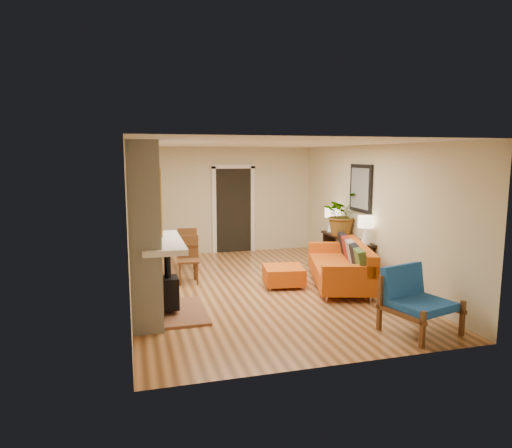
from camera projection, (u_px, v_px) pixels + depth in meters
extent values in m
plane|color=tan|center=(259.00, 287.00, 8.36)|extent=(6.50, 6.50, 0.00)
plane|color=white|center=(259.00, 144.00, 7.97)|extent=(6.50, 6.50, 0.00)
plane|color=beige|center=(223.00, 200.00, 11.26)|extent=(4.50, 0.00, 4.50)
plane|color=beige|center=(338.00, 255.00, 5.07)|extent=(4.50, 0.00, 4.50)
plane|color=beige|center=(129.00, 222.00, 7.57)|extent=(0.00, 6.50, 6.50)
plane|color=beige|center=(372.00, 213.00, 8.75)|extent=(0.00, 6.50, 6.50)
cube|color=black|center=(233.00, 210.00, 11.34)|extent=(0.88, 0.06, 2.10)
cube|color=white|center=(214.00, 211.00, 11.20)|extent=(0.10, 0.08, 2.18)
cube|color=white|center=(253.00, 210.00, 11.45)|extent=(0.10, 0.08, 2.18)
cube|color=white|center=(233.00, 166.00, 11.17)|extent=(1.08, 0.08, 0.10)
cube|color=black|center=(361.00, 188.00, 9.06)|extent=(0.04, 0.85, 0.95)
cube|color=slate|center=(360.00, 188.00, 9.05)|extent=(0.01, 0.70, 0.80)
cube|color=black|center=(131.00, 212.00, 7.90)|extent=(0.06, 0.95, 0.02)
cube|color=black|center=(130.00, 195.00, 7.85)|extent=(0.06, 0.95, 0.02)
cube|color=white|center=(142.00, 193.00, 6.59)|extent=(0.42, 1.50, 1.48)
cube|color=white|center=(145.00, 280.00, 6.78)|extent=(0.42, 1.50, 1.12)
cube|color=white|center=(161.00, 242.00, 6.77)|extent=(0.60, 1.68, 0.08)
cube|color=black|center=(160.00, 286.00, 6.86)|extent=(0.03, 0.72, 0.78)
cube|color=brown|center=(181.00, 312.00, 7.00)|extent=(0.75, 1.30, 0.04)
cube|color=black|center=(168.00, 293.00, 6.90)|extent=(0.30, 0.36, 0.48)
cylinder|color=black|center=(168.00, 264.00, 6.84)|extent=(0.10, 0.10, 0.40)
cube|color=gold|center=(158.00, 200.00, 6.67)|extent=(0.04, 0.95, 0.95)
cube|color=silver|center=(160.00, 200.00, 6.67)|extent=(0.01, 0.82, 0.82)
cylinder|color=silver|center=(327.00, 298.00, 7.56)|extent=(0.05, 0.05, 0.10)
cylinder|color=silver|center=(370.00, 298.00, 7.56)|extent=(0.05, 0.05, 0.10)
cylinder|color=silver|center=(314.00, 270.00, 9.46)|extent=(0.05, 0.05, 0.10)
cylinder|color=silver|center=(348.00, 270.00, 9.45)|extent=(0.05, 0.05, 0.10)
cube|color=orange|center=(339.00, 272.00, 8.48)|extent=(1.49, 2.34, 0.31)
cube|color=orange|center=(359.00, 254.00, 8.42)|extent=(0.79, 2.14, 0.36)
cube|color=orange|center=(350.00, 272.00, 7.46)|extent=(0.94, 0.43, 0.21)
cube|color=orange|center=(331.00, 247.00, 9.42)|extent=(0.94, 0.43, 0.21)
cube|color=#49622A|center=(361.00, 262.00, 7.60)|extent=(0.31, 0.45, 0.43)
cube|color=black|center=(356.00, 256.00, 8.01)|extent=(0.31, 0.45, 0.43)
cube|color=gray|center=(351.00, 252.00, 8.42)|extent=(0.31, 0.45, 0.43)
cube|color=maroon|center=(348.00, 248.00, 8.78)|extent=(0.31, 0.45, 0.43)
cube|color=black|center=(344.00, 244.00, 9.18)|extent=(0.31, 0.45, 0.43)
cylinder|color=silver|center=(271.00, 289.00, 8.15)|extent=(0.04, 0.04, 0.06)
cylinder|color=silver|center=(302.00, 288.00, 8.22)|extent=(0.04, 0.04, 0.06)
cylinder|color=silver|center=(266.00, 280.00, 8.72)|extent=(0.04, 0.04, 0.06)
cylinder|color=silver|center=(296.00, 279.00, 8.79)|extent=(0.04, 0.04, 0.06)
cube|color=orange|center=(284.00, 275.00, 8.44)|extent=(0.81, 0.81, 0.30)
cube|color=brown|center=(400.00, 314.00, 5.98)|extent=(0.27, 0.81, 0.05)
cube|color=brown|center=(423.00, 330.00, 5.69)|extent=(0.07, 0.07, 0.48)
cube|color=brown|center=(380.00, 303.00, 6.28)|extent=(0.07, 0.07, 0.77)
cube|color=brown|center=(440.00, 305.00, 6.38)|extent=(0.27, 0.81, 0.05)
cube|color=brown|center=(462.00, 318.00, 6.09)|extent=(0.07, 0.07, 0.48)
cube|color=brown|center=(419.00, 294.00, 6.68)|extent=(0.07, 0.07, 0.77)
cube|color=#1C65AC|center=(421.00, 305.00, 6.17)|extent=(0.88, 0.85, 0.11)
cube|color=#1C65AC|center=(403.00, 280.00, 6.42)|extent=(0.75, 0.37, 0.45)
cube|color=brown|center=(180.00, 241.00, 9.13)|extent=(0.77, 1.02, 0.04)
cylinder|color=brown|center=(167.00, 264.00, 8.74)|extent=(0.05, 0.05, 0.69)
cylinder|color=brown|center=(195.00, 263.00, 8.82)|extent=(0.05, 0.05, 0.69)
cylinder|color=brown|center=(168.00, 254.00, 9.54)|extent=(0.05, 0.05, 0.69)
cylinder|color=brown|center=(194.00, 254.00, 9.63)|extent=(0.05, 0.05, 0.69)
cube|color=brown|center=(188.00, 261.00, 8.59)|extent=(0.44, 0.44, 0.04)
cube|color=brown|center=(188.00, 246.00, 8.74)|extent=(0.40, 0.08, 0.44)
cylinder|color=brown|center=(180.00, 275.00, 8.43)|extent=(0.03, 0.03, 0.42)
cylinder|color=brown|center=(198.00, 274.00, 8.49)|extent=(0.03, 0.03, 0.42)
cylinder|color=brown|center=(180.00, 270.00, 8.75)|extent=(0.03, 0.03, 0.42)
cylinder|color=brown|center=(197.00, 270.00, 8.80)|extent=(0.03, 0.03, 0.42)
cube|color=brown|center=(187.00, 248.00, 9.80)|extent=(0.44, 0.44, 0.04)
cube|color=brown|center=(187.00, 239.00, 9.58)|extent=(0.40, 0.08, 0.44)
cylinder|color=brown|center=(180.00, 260.00, 9.65)|extent=(0.03, 0.03, 0.42)
cylinder|color=brown|center=(196.00, 259.00, 9.70)|extent=(0.03, 0.03, 0.42)
cylinder|color=brown|center=(180.00, 256.00, 9.96)|extent=(0.03, 0.03, 0.42)
cylinder|color=brown|center=(195.00, 256.00, 10.02)|extent=(0.03, 0.03, 0.42)
cube|color=black|center=(347.00, 238.00, 9.42)|extent=(0.34, 1.85, 0.05)
cube|color=black|center=(366.00, 265.00, 8.66)|extent=(0.30, 0.04, 0.68)
cube|color=black|center=(329.00, 248.00, 10.28)|extent=(0.30, 0.04, 0.68)
cone|color=white|center=(365.00, 236.00, 8.66)|extent=(0.18, 0.18, 0.30)
cylinder|color=white|center=(366.00, 227.00, 8.63)|extent=(0.03, 0.03, 0.06)
cylinder|color=#FFEABF|center=(366.00, 222.00, 8.62)|extent=(0.30, 0.30, 0.22)
cone|color=white|center=(331.00, 225.00, 10.12)|extent=(0.18, 0.18, 0.30)
cylinder|color=white|center=(331.00, 217.00, 10.09)|extent=(0.03, 0.03, 0.06)
cylinder|color=#FFEABF|center=(332.00, 212.00, 10.07)|extent=(0.30, 0.30, 0.22)
imported|color=#1E5919|center=(342.00, 214.00, 9.56)|extent=(1.03, 0.96, 0.92)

